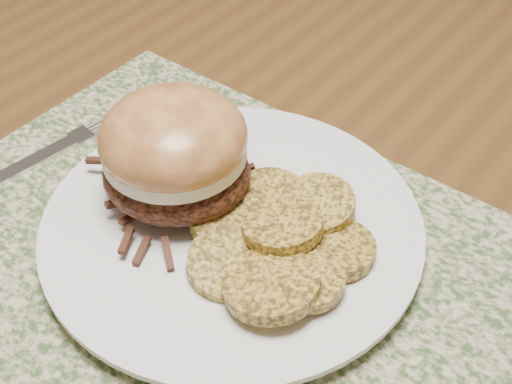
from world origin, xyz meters
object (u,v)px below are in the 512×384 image
at_px(dining_table, 251,152).
at_px(dinner_plate, 232,229).
at_px(fork, 40,158).
at_px(pork_sandwich, 175,152).

distance_m(dining_table, dinner_plate, 0.22).
bearing_deg(dinner_plate, fork, -170.91).
bearing_deg(dinner_plate, dining_table, 123.97).
height_order(dinner_plate, pork_sandwich, pork_sandwich).
bearing_deg(pork_sandwich, fork, -179.52).
xyz_separation_m(dining_table, dinner_plate, (0.11, -0.16, 0.09)).
xyz_separation_m(dinner_plate, fork, (-0.18, -0.03, -0.01)).
bearing_deg(fork, dinner_plate, 16.78).
distance_m(dinner_plate, pork_sandwich, 0.07).
bearing_deg(pork_sandwich, dinner_plate, -8.77).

